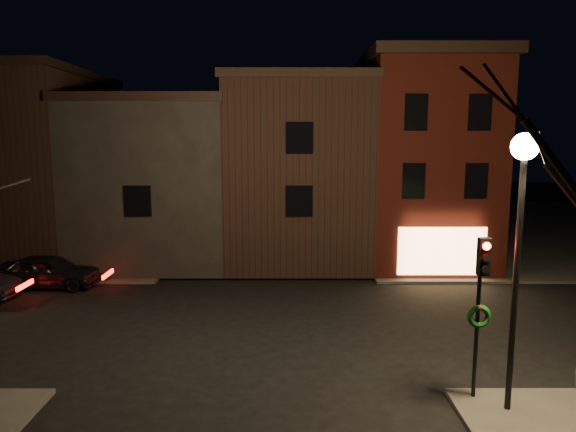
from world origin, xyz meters
name	(u,v)px	position (x,y,z in m)	size (l,w,h in m)	color
ground	(260,324)	(0.00, 0.00, 0.00)	(120.00, 120.00, 0.00)	black
sidewalk_far_right	(544,227)	(20.00, 20.00, 0.06)	(30.00, 30.00, 0.12)	#2D2B28
sidewalk_far_left	(4,227)	(-20.00, 20.00, 0.06)	(30.00, 30.00, 0.12)	#2D2B28
corner_building	(422,160)	(8.00, 9.47, 5.40)	(6.50, 8.50, 10.50)	#41100B
row_building_a	(297,170)	(1.50, 10.50, 4.83)	(7.30, 10.30, 9.40)	black
row_building_b	(164,179)	(-5.75, 10.50, 4.33)	(7.80, 10.30, 8.40)	black
row_building_c	(30,165)	(-13.00, 10.50, 5.08)	(7.30, 10.30, 9.90)	black
street_lamp_near	(522,197)	(6.20, -6.00, 5.18)	(0.60, 0.60, 6.48)	black
traffic_signal	(481,293)	(5.60, -5.51, 2.81)	(0.58, 0.38, 4.05)	black
parked_car_a	(49,271)	(-9.50, 4.50, 0.74)	(1.74, 4.32, 1.47)	black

